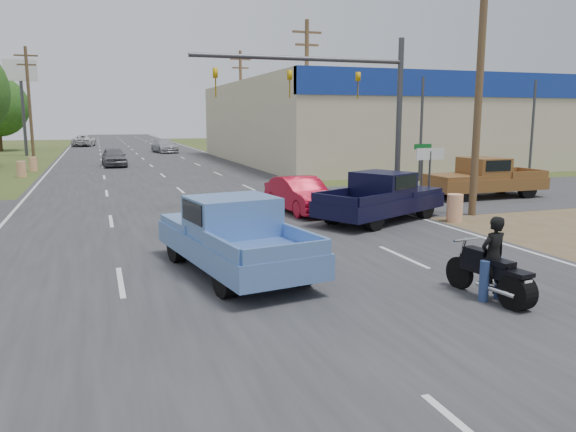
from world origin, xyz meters
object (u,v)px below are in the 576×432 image
object	(u,v)px
distant_car_grey	(114,157)
distant_car_silver	(165,146)
blue_pickup	(232,234)
red_convertible	(300,195)
distant_car_white	(84,141)
brown_pickup	(483,178)
navy_pickup	(383,196)
motorcycle	(494,277)
rider	(493,261)

from	to	relation	value
distant_car_grey	distant_car_silver	xyz separation A→B (m)	(5.71, 16.57, 0.00)
blue_pickup	distant_car_silver	xyz separation A→B (m)	(3.98, 48.63, -0.20)
red_convertible	distant_car_silver	world-z (taller)	distant_car_silver
distant_car_white	brown_pickup	bearing A→B (deg)	115.94
red_convertible	navy_pickup	world-z (taller)	navy_pickup
distant_car_silver	distant_car_white	distance (m)	19.42
motorcycle	distant_car_white	size ratio (longest dim) A/B	0.42
rider	distant_car_silver	size ratio (longest dim) A/B	0.33
motorcycle	brown_pickup	distance (m)	15.80
distant_car_silver	blue_pickup	bearing A→B (deg)	-103.55
rider	blue_pickup	size ratio (longest dim) A/B	0.28
distant_car_silver	navy_pickup	bearing A→B (deg)	-95.37
rider	red_convertible	bearing A→B (deg)	-98.05
motorcycle	navy_pickup	bearing A→B (deg)	68.13
blue_pickup	navy_pickup	distance (m)	8.25
blue_pickup	brown_pickup	xyz separation A→B (m)	(13.93, 8.78, 0.02)
distant_car_grey	distant_car_silver	world-z (taller)	distant_car_silver
navy_pickup	distant_car_silver	xyz separation A→B (m)	(-2.68, 43.75, -0.17)
brown_pickup	distant_car_grey	bearing A→B (deg)	33.11
motorcycle	distant_car_silver	size ratio (longest dim) A/B	0.45
blue_pickup	distant_car_grey	world-z (taller)	blue_pickup
navy_pickup	distant_car_silver	bearing A→B (deg)	156.47
distant_car_white	distant_car_grey	bearing A→B (deg)	102.75
red_convertible	distant_car_white	xyz separation A→B (m)	(-8.99, 58.55, 0.06)
distant_car_grey	distant_car_white	size ratio (longest dim) A/B	0.79
rider	distant_car_white	distance (m)	70.49
blue_pickup	navy_pickup	world-z (taller)	blue_pickup
red_convertible	distant_car_grey	size ratio (longest dim) A/B	0.99
blue_pickup	distant_car_silver	bearing A→B (deg)	75.79
navy_pickup	distant_car_white	xyz separation A→B (m)	(-11.15, 61.22, -0.15)
distant_car_grey	brown_pickup	bearing A→B (deg)	-59.04
blue_pickup	brown_pickup	size ratio (longest dim) A/B	1.03
navy_pickup	distant_car_silver	distance (m)	43.83
blue_pickup	distant_car_white	distance (m)	66.26
distant_car_silver	brown_pickup	bearing A→B (deg)	-84.85
motorcycle	distant_car_silver	distance (m)	52.51
motorcycle	rider	xyz separation A→B (m)	(-0.01, 0.06, 0.31)
blue_pickup	distant_car_grey	xyz separation A→B (m)	(-1.73, 32.06, -0.20)
rider	navy_pickup	distance (m)	8.97
red_convertible	distant_car_silver	bearing A→B (deg)	85.86
rider	distant_car_grey	xyz separation A→B (m)	(-6.20, 35.88, -0.09)
motorcycle	navy_pickup	xyz separation A→B (m)	(2.18, 8.76, 0.38)
rider	distant_car_silver	world-z (taller)	rider
motorcycle	distant_car_grey	size ratio (longest dim) A/B	0.53
blue_pickup	navy_pickup	bearing A→B (deg)	26.73
rider	blue_pickup	xyz separation A→B (m)	(-4.47, 3.81, 0.10)
red_convertible	distant_car_silver	distance (m)	41.07
red_convertible	brown_pickup	size ratio (longest dim) A/B	0.74
brown_pickup	rider	bearing A→B (deg)	142.27
motorcycle	navy_pickup	size ratio (longest dim) A/B	0.40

